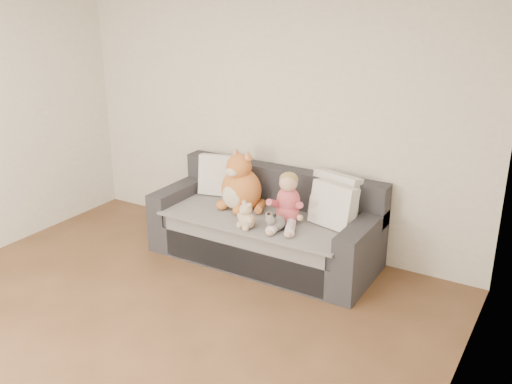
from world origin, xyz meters
TOP-DOWN VIEW (x-y plane):
  - room_shell at (0.00, 0.42)m, footprint 5.00×5.00m
  - sofa at (0.21, 2.06)m, footprint 2.20×0.94m
  - cushion_left at (-0.46, 2.28)m, footprint 0.50×0.32m
  - cushion_right_back at (0.82, 2.28)m, footprint 0.52×0.33m
  - cushion_right_front at (0.89, 2.10)m, footprint 0.48×0.30m
  - toddler at (0.50, 1.93)m, footprint 0.34×0.51m
  - plush_cat at (-0.07, 2.04)m, footprint 0.49×0.43m
  - teddy_bear at (0.23, 1.65)m, footprint 0.20×0.16m
  - plush_cow at (0.49, 1.74)m, footprint 0.16×0.24m
  - sippy_cup at (0.23, 1.74)m, footprint 0.11×0.09m

SIDE VIEW (x-z plane):
  - sofa at x=0.21m, z-range -0.12..0.73m
  - sippy_cup at x=0.23m, z-range 0.48..0.60m
  - plush_cow at x=0.49m, z-range 0.46..0.65m
  - teddy_bear at x=0.23m, z-range 0.45..0.71m
  - cushion_right_front at x=0.89m, z-range 0.47..0.88m
  - toddler at x=0.50m, z-range 0.43..0.93m
  - cushion_left at x=-0.46m, z-range 0.47..0.90m
  - cushion_right_back at x=0.82m, z-range 0.47..0.92m
  - plush_cat at x=-0.07m, z-range 0.39..1.02m
  - room_shell at x=0.00m, z-range -1.20..3.80m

